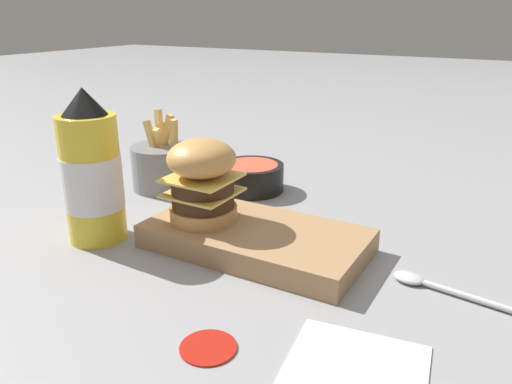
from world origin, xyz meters
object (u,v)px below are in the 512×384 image
(burger, at_px, (202,180))
(side_bowl, at_px, (251,176))
(spoon, at_px, (432,285))
(serving_board, at_px, (256,238))
(fries_basket, at_px, (163,165))
(ketchup_bottle, at_px, (92,174))

(burger, bearing_deg, side_bowl, -77.42)
(spoon, bearing_deg, burger, 12.10)
(serving_board, relative_size, fries_basket, 2.06)
(burger, bearing_deg, serving_board, -170.46)
(fries_basket, xyz_separation_m, spoon, (-0.49, 0.12, -0.04))
(fries_basket, distance_m, side_bowl, 0.16)
(ketchup_bottle, xyz_separation_m, fries_basket, (0.06, -0.21, -0.05))
(ketchup_bottle, bearing_deg, side_bowl, -107.37)
(serving_board, bearing_deg, ketchup_bottle, 20.67)
(ketchup_bottle, height_order, side_bowl, ketchup_bottle)
(burger, height_order, spoon, burger)
(side_bowl, bearing_deg, ketchup_bottle, 72.63)
(ketchup_bottle, distance_m, side_bowl, 0.30)
(ketchup_bottle, relative_size, side_bowl, 1.85)
(serving_board, distance_m, burger, 0.11)
(burger, xyz_separation_m, ketchup_bottle, (0.13, 0.07, 0.01))
(burger, bearing_deg, ketchup_bottle, 26.32)
(fries_basket, relative_size, side_bowl, 1.23)
(burger, distance_m, spoon, 0.31)
(side_bowl, bearing_deg, burger, 102.58)
(ketchup_bottle, height_order, spoon, ketchup_bottle)
(serving_board, height_order, ketchup_bottle, ketchup_bottle)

